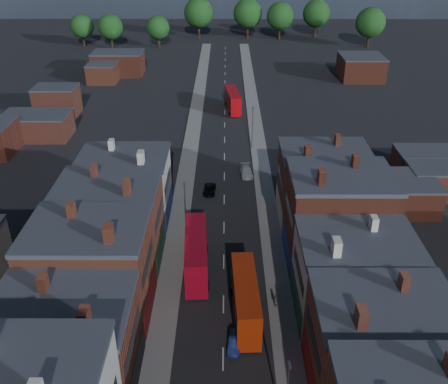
{
  "coord_description": "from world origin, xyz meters",
  "views": [
    {
      "loc": [
        0.23,
        -27.36,
        38.28
      ],
      "look_at": [
        0.0,
        32.77,
        5.32
      ],
      "focal_mm": 40.0,
      "sensor_mm": 36.0,
      "label": 1
    }
  ],
  "objects_px": {
    "bus_1": "(245,299)",
    "car_2": "(209,190)",
    "bus_2": "(233,100)",
    "car_1": "(235,342)",
    "ped_3": "(276,300)",
    "car_3": "(246,171)",
    "bus_0": "(196,253)"
  },
  "relations": [
    {
      "from": "bus_0",
      "to": "bus_2",
      "type": "height_order",
      "value": "bus_0"
    },
    {
      "from": "car_1",
      "to": "bus_0",
      "type": "bearing_deg",
      "value": 116.73
    },
    {
      "from": "bus_2",
      "to": "car_3",
      "type": "bearing_deg",
      "value": -94.26
    },
    {
      "from": "bus_2",
      "to": "car_2",
      "type": "xyz_separation_m",
      "value": [
        -4.15,
        -38.86,
        -1.9
      ]
    },
    {
      "from": "bus_0",
      "to": "bus_1",
      "type": "xyz_separation_m",
      "value": [
        5.73,
        -8.09,
        -0.13
      ]
    },
    {
      "from": "bus_2",
      "to": "car_1",
      "type": "height_order",
      "value": "bus_2"
    },
    {
      "from": "bus_2",
      "to": "car_1",
      "type": "relative_size",
      "value": 2.96
    },
    {
      "from": "bus_0",
      "to": "bus_2",
      "type": "xyz_separation_m",
      "value": [
        5.15,
        59.0,
        -0.23
      ]
    },
    {
      "from": "bus_0",
      "to": "car_1",
      "type": "bearing_deg",
      "value": -73.15
    },
    {
      "from": "bus_1",
      "to": "car_3",
      "type": "distance_m",
      "value": 34.66
    },
    {
      "from": "bus_2",
      "to": "car_1",
      "type": "distance_m",
      "value": 71.49
    },
    {
      "from": "car_3",
      "to": "ped_3",
      "type": "bearing_deg",
      "value": -91.08
    },
    {
      "from": "bus_2",
      "to": "car_3",
      "type": "xyz_separation_m",
      "value": [
        1.93,
        -32.52,
        -1.79
      ]
    },
    {
      "from": "bus_2",
      "to": "ped_3",
      "type": "xyz_separation_m",
      "value": [
        4.03,
        -65.41,
        -1.54
      ]
    },
    {
      "from": "car_1",
      "to": "car_2",
      "type": "xyz_separation_m",
      "value": [
        -3.55,
        32.6,
        -0.05
      ]
    },
    {
      "from": "ped_3",
      "to": "car_2",
      "type": "bearing_deg",
      "value": 34.41
    },
    {
      "from": "bus_1",
      "to": "bus_0",
      "type": "bearing_deg",
      "value": 122.74
    },
    {
      "from": "car_3",
      "to": "ped_3",
      "type": "relative_size",
      "value": 2.89
    },
    {
      "from": "bus_1",
      "to": "ped_3",
      "type": "height_order",
      "value": "bus_1"
    },
    {
      "from": "bus_2",
      "to": "car_2",
      "type": "bearing_deg",
      "value": -103.76
    },
    {
      "from": "bus_0",
      "to": "car_2",
      "type": "bearing_deg",
      "value": 83.93
    },
    {
      "from": "car_2",
      "to": "car_3",
      "type": "bearing_deg",
      "value": 49.56
    },
    {
      "from": "bus_1",
      "to": "bus_2",
      "type": "height_order",
      "value": "bus_1"
    },
    {
      "from": "car_1",
      "to": "bus_1",
      "type": "bearing_deg",
      "value": 81.59
    },
    {
      "from": "bus_0",
      "to": "car_3",
      "type": "height_order",
      "value": "bus_0"
    },
    {
      "from": "bus_0",
      "to": "car_1",
      "type": "relative_size",
      "value": 3.2
    },
    {
      "from": "car_2",
      "to": "ped_3",
      "type": "relative_size",
      "value": 2.51
    },
    {
      "from": "bus_1",
      "to": "bus_2",
      "type": "xyz_separation_m",
      "value": [
        -0.58,
        67.1,
        -0.1
      ]
    },
    {
      "from": "bus_1",
      "to": "car_2",
      "type": "xyz_separation_m",
      "value": [
        -4.72,
        28.24,
        -2.0
      ]
    },
    {
      "from": "bus_0",
      "to": "car_1",
      "type": "height_order",
      "value": "bus_0"
    },
    {
      "from": "bus_0",
      "to": "ped_3",
      "type": "relative_size",
      "value": 7.34
    },
    {
      "from": "car_1",
      "to": "bus_2",
      "type": "bearing_deg",
      "value": 96.18
    }
  ]
}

